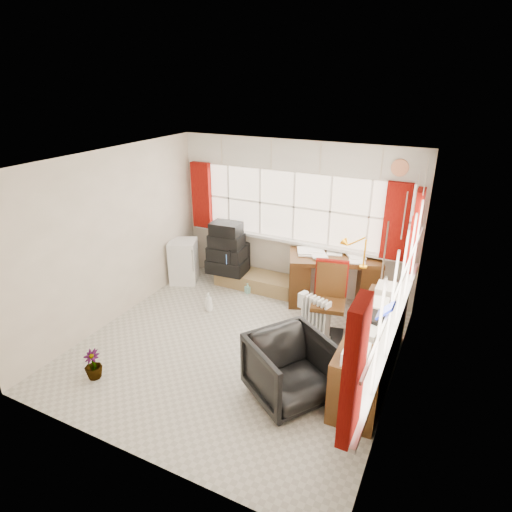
{
  "coord_description": "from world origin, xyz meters",
  "views": [
    {
      "loc": [
        2.36,
        -4.23,
        3.4
      ],
      "look_at": [
        0.02,
        0.55,
        1.14
      ],
      "focal_mm": 30.0,
      "sensor_mm": 36.0,
      "label": 1
    }
  ],
  "objects_px": {
    "desk": "(334,277)",
    "crt_tv": "(229,256)",
    "office_chair": "(290,369)",
    "radiator": "(315,322)",
    "credenza": "(372,349)",
    "desk_lamp": "(365,246)",
    "task_chair": "(329,297)",
    "mini_fridge": "(184,261)",
    "tv_bench": "(256,281)"
  },
  "relations": [
    {
      "from": "desk",
      "to": "crt_tv",
      "type": "distance_m",
      "value": 1.85
    },
    {
      "from": "office_chair",
      "to": "radiator",
      "type": "bearing_deg",
      "value": 41.13
    },
    {
      "from": "credenza",
      "to": "crt_tv",
      "type": "distance_m",
      "value": 3.17
    },
    {
      "from": "desk",
      "to": "desk_lamp",
      "type": "distance_m",
      "value": 0.88
    },
    {
      "from": "task_chair",
      "to": "credenza",
      "type": "xyz_separation_m",
      "value": [
        0.74,
        -0.68,
        -0.19
      ]
    },
    {
      "from": "office_chair",
      "to": "desk",
      "type": "bearing_deg",
      "value": 40.42
    },
    {
      "from": "crt_tv",
      "to": "desk",
      "type": "bearing_deg",
      "value": 3.31
    },
    {
      "from": "desk_lamp",
      "to": "radiator",
      "type": "bearing_deg",
      "value": -114.4
    },
    {
      "from": "desk_lamp",
      "to": "radiator",
      "type": "distance_m",
      "value": 1.31
    },
    {
      "from": "radiator",
      "to": "crt_tv",
      "type": "distance_m",
      "value": 2.19
    },
    {
      "from": "mini_fridge",
      "to": "crt_tv",
      "type": "bearing_deg",
      "value": 23.48
    },
    {
      "from": "desk",
      "to": "task_chair",
      "type": "xyz_separation_m",
      "value": [
        0.21,
        -0.92,
        0.13
      ]
    },
    {
      "from": "task_chair",
      "to": "desk",
      "type": "bearing_deg",
      "value": 102.68
    },
    {
      "from": "task_chair",
      "to": "radiator",
      "type": "distance_m",
      "value": 0.4
    },
    {
      "from": "tv_bench",
      "to": "crt_tv",
      "type": "height_order",
      "value": "crt_tv"
    },
    {
      "from": "radiator",
      "to": "tv_bench",
      "type": "relative_size",
      "value": 0.45
    },
    {
      "from": "task_chair",
      "to": "mini_fridge",
      "type": "xyz_separation_m",
      "value": [
        -2.79,
        0.49,
        -0.2
      ]
    },
    {
      "from": "credenza",
      "to": "radiator",
      "type": "bearing_deg",
      "value": 150.95
    },
    {
      "from": "desk_lamp",
      "to": "radiator",
      "type": "xyz_separation_m",
      "value": [
        -0.4,
        -0.89,
        -0.88
      ]
    },
    {
      "from": "desk",
      "to": "office_chair",
      "type": "relative_size",
      "value": 1.84
    },
    {
      "from": "mini_fridge",
      "to": "radiator",
      "type": "bearing_deg",
      "value": -14.6
    },
    {
      "from": "desk_lamp",
      "to": "desk",
      "type": "bearing_deg",
      "value": 154.27
    },
    {
      "from": "office_chair",
      "to": "crt_tv",
      "type": "bearing_deg",
      "value": 77.41
    },
    {
      "from": "desk_lamp",
      "to": "office_chair",
      "type": "distance_m",
      "value": 2.29
    },
    {
      "from": "task_chair",
      "to": "radiator",
      "type": "relative_size",
      "value": 1.72
    },
    {
      "from": "desk",
      "to": "mini_fridge",
      "type": "xyz_separation_m",
      "value": [
        -2.58,
        -0.43,
        -0.07
      ]
    },
    {
      "from": "office_chair",
      "to": "mini_fridge",
      "type": "height_order",
      "value": "office_chair"
    },
    {
      "from": "office_chair",
      "to": "tv_bench",
      "type": "xyz_separation_m",
      "value": [
        -1.55,
        2.3,
        -0.26
      ]
    },
    {
      "from": "radiator",
      "to": "credenza",
      "type": "xyz_separation_m",
      "value": [
        0.86,
        -0.48,
        0.13
      ]
    },
    {
      "from": "desk_lamp",
      "to": "crt_tv",
      "type": "bearing_deg",
      "value": 176.84
    },
    {
      "from": "tv_bench",
      "to": "crt_tv",
      "type": "bearing_deg",
      "value": -177.02
    },
    {
      "from": "crt_tv",
      "to": "mini_fridge",
      "type": "bearing_deg",
      "value": -156.52
    },
    {
      "from": "desk_lamp",
      "to": "task_chair",
      "type": "xyz_separation_m",
      "value": [
        -0.28,
        -0.68,
        -0.56
      ]
    },
    {
      "from": "task_chair",
      "to": "crt_tv",
      "type": "xyz_separation_m",
      "value": [
        -2.05,
        0.81,
        -0.08
      ]
    },
    {
      "from": "task_chair",
      "to": "radiator",
      "type": "xyz_separation_m",
      "value": [
        -0.12,
        -0.2,
        -0.32
      ]
    },
    {
      "from": "tv_bench",
      "to": "mini_fridge",
      "type": "distance_m",
      "value": 1.32
    },
    {
      "from": "tv_bench",
      "to": "mini_fridge",
      "type": "relative_size",
      "value": 1.82
    },
    {
      "from": "office_chair",
      "to": "tv_bench",
      "type": "relative_size",
      "value": 0.6
    },
    {
      "from": "radiator",
      "to": "mini_fridge",
      "type": "distance_m",
      "value": 2.76
    },
    {
      "from": "desk",
      "to": "radiator",
      "type": "distance_m",
      "value": 1.14
    },
    {
      "from": "desk_lamp",
      "to": "mini_fridge",
      "type": "relative_size",
      "value": 0.62
    },
    {
      "from": "desk",
      "to": "mini_fridge",
      "type": "distance_m",
      "value": 2.62
    },
    {
      "from": "radiator",
      "to": "mini_fridge",
      "type": "bearing_deg",
      "value": 165.4
    },
    {
      "from": "desk",
      "to": "office_chair",
      "type": "xyz_separation_m",
      "value": [
        0.22,
        -2.38,
        -0.07
      ]
    },
    {
      "from": "task_chair",
      "to": "tv_bench",
      "type": "height_order",
      "value": "task_chair"
    },
    {
      "from": "desk_lamp",
      "to": "credenza",
      "type": "xyz_separation_m",
      "value": [
        0.46,
        -1.36,
        -0.75
      ]
    },
    {
      "from": "desk",
      "to": "credenza",
      "type": "distance_m",
      "value": 1.86
    },
    {
      "from": "office_chair",
      "to": "credenza",
      "type": "relative_size",
      "value": 0.42
    },
    {
      "from": "office_chair",
      "to": "crt_tv",
      "type": "height_order",
      "value": "office_chair"
    },
    {
      "from": "office_chair",
      "to": "credenza",
      "type": "xyz_separation_m",
      "value": [
        0.73,
        0.78,
        0.01
      ]
    }
  ]
}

